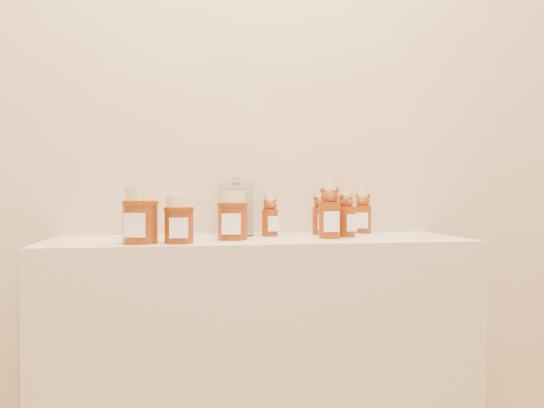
{
  "coord_description": "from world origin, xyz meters",
  "views": [
    {
      "loc": [
        -0.21,
        0.02,
        1.03
      ],
      "look_at": [
        0.03,
        1.52,
        1.0
      ],
      "focal_mm": 35.0,
      "sensor_mm": 36.0,
      "label": 1
    }
  ],
  "objects": [
    {
      "name": "wall_back",
      "position": [
        0.0,
        1.75,
        1.35
      ],
      "size": [
        3.5,
        0.02,
        2.7
      ],
      "primitive_type": "cube",
      "color": "tan",
      "rests_on": "ground"
    },
    {
      "name": "display_table",
      "position": [
        0.0,
        1.55,
        0.45
      ],
      "size": [
        1.2,
        0.4,
        0.9
      ],
      "primitive_type": "cube",
      "color": "#BFAB8B",
      "rests_on": "ground"
    },
    {
      "name": "bear_bottle_back_left",
      "position": [
        0.04,
        1.61,
        0.98
      ],
      "size": [
        0.06,
        0.06,
        0.15
      ],
      "primitive_type": null,
      "rotation": [
        0.0,
        0.0,
        0.26
      ],
      "color": "#642107",
      "rests_on": "display_table"
    },
    {
      "name": "bear_bottle_back_mid",
      "position": [
        0.21,
        1.64,
        0.98
      ],
      "size": [
        0.06,
        0.06,
        0.16
      ],
      "primitive_type": null,
      "rotation": [
        0.0,
        0.0,
        0.08
      ],
      "color": "#642107",
      "rests_on": "display_table"
    },
    {
      "name": "bear_bottle_back_right",
      "position": [
        0.36,
        1.68,
        0.98
      ],
      "size": [
        0.08,
        0.08,
        0.17
      ],
      "primitive_type": null,
      "rotation": [
        0.0,
        0.0,
        -0.42
      ],
      "color": "#642107",
      "rests_on": "display_table"
    },
    {
      "name": "bear_bottle_front_left",
      "position": [
        0.2,
        1.51,
        1.0
      ],
      "size": [
        0.07,
        0.07,
        0.2
      ],
      "primitive_type": null,
      "rotation": [
        0.0,
        0.0,
        -0.1
      ],
      "color": "#642107",
      "rests_on": "display_table"
    },
    {
      "name": "bear_bottle_front_right",
      "position": [
        0.26,
        1.55,
        0.99
      ],
      "size": [
        0.08,
        0.08,
        0.17
      ],
      "primitive_type": null,
      "rotation": [
        0.0,
        0.0,
        0.4
      ],
      "color": "#642107",
      "rests_on": "display_table"
    },
    {
      "name": "honey_jar_left",
      "position": [
        -0.23,
        1.43,
        0.96
      ],
      "size": [
        0.08,
        0.08,
        0.13
      ],
      "primitive_type": null,
      "rotation": [
        0.0,
        0.0,
        -0.01
      ],
      "color": "#642107",
      "rests_on": "display_table"
    },
    {
      "name": "honey_jar_back",
      "position": [
        -0.08,
        1.51,
        0.97
      ],
      "size": [
        0.1,
        0.1,
        0.14
      ],
      "primitive_type": null,
      "rotation": [
        0.0,
        0.0,
        -0.18
      ],
      "color": "#642107",
      "rests_on": "display_table"
    },
    {
      "name": "honey_jar_front",
      "position": [
        -0.33,
        1.44,
        0.97
      ],
      "size": [
        0.11,
        0.11,
        0.15
      ],
      "primitive_type": null,
      "rotation": [
        0.0,
        0.0,
        -0.24
      ],
      "color": "#642107",
      "rests_on": "display_table"
    },
    {
      "name": "glass_canister",
      "position": [
        -0.06,
        1.65,
        0.99
      ],
      "size": [
        0.14,
        0.14,
        0.18
      ],
      "primitive_type": null,
      "rotation": [
        0.0,
        0.0,
        -0.23
      ],
      "color": "white",
      "rests_on": "display_table"
    }
  ]
}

